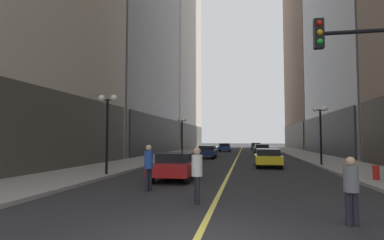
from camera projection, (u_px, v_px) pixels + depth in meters
The scene contains 17 objects.
ground_plane at pixel (239, 154), 40.14m from camera, with size 200.00×200.00×0.00m, color #262628.
sidewalk_left at pixel (177, 153), 41.59m from camera, with size 4.50×78.00×0.15m, color gray.
sidewalk_right at pixel (305, 154), 38.71m from camera, with size 4.50×78.00×0.15m, color gray.
lane_centre_stripe at pixel (239, 154), 40.14m from camera, with size 0.16×70.00×0.01m, color #E5D64C.
car_red at pixel (177, 165), 15.58m from camera, with size 1.94×4.47×1.32m.
car_yellow at pixel (268, 157), 22.06m from camera, with size 1.78×4.08×1.32m.
car_navy at pixel (207, 151), 32.25m from camera, with size 1.90×4.06×1.32m.
car_black at pixel (261, 149), 40.74m from camera, with size 2.08×4.28×1.32m.
car_blue at pixel (225, 147), 49.84m from camera, with size 1.95×4.69×1.32m.
car_green at pixel (256, 146), 55.36m from camera, with size 1.84×4.37×1.32m.
pedestrian_in_blue_hoodie at pixel (149, 164), 11.97m from camera, with size 0.47×0.47×1.80m.
pedestrian_in_white_shirt at pixel (197, 171), 9.65m from camera, with size 0.44×0.44×1.77m.
pedestrian_in_grey_suit at pixel (351, 186), 7.21m from camera, with size 0.34×0.34×1.61m.
street_lamp_left_near at pixel (107, 116), 16.58m from camera, with size 1.06×0.36×4.43m.
street_lamp_left_far at pixel (182, 128), 35.93m from camera, with size 1.06×0.36×4.43m.
street_lamp_right_mid at pixel (320, 122), 22.51m from camera, with size 1.06×0.36×4.43m.
fire_hydrant_right at pixel (376, 174), 14.12m from camera, with size 0.28×0.28×0.80m, color red.
Camera 1 is at (1.01, -5.80, 2.04)m, focal length 28.64 mm.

